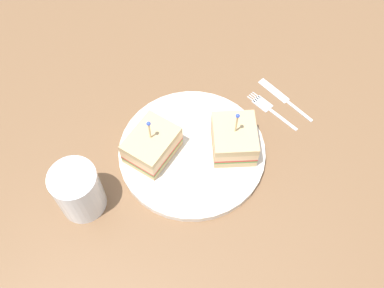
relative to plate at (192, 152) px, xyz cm
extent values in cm
cube|color=brown|center=(0.00, 0.00, -1.66)|extent=(113.84, 113.84, 2.00)
cylinder|color=silver|center=(0.00, 0.00, 0.00)|extent=(26.02, 26.02, 1.33)
cube|color=tan|center=(0.03, 7.29, 1.41)|extent=(8.49, 7.61, 1.49)
cube|color=#478438|center=(0.03, 7.29, 2.35)|extent=(8.49, 7.61, 0.40)
cube|color=red|center=(0.03, 7.29, 2.80)|extent=(8.49, 7.61, 0.50)
cube|color=#E0B784|center=(0.03, 7.29, 3.78)|extent=(8.49, 7.61, 1.46)
cube|color=tan|center=(0.03, 7.29, 5.26)|extent=(8.49, 7.61, 1.49)
cylinder|color=tan|center=(0.03, 7.29, 7.85)|extent=(0.30, 0.30, 5.18)
sphere|color=blue|center=(0.03, 7.29, 10.44)|extent=(0.70, 0.70, 0.70)
cube|color=tan|center=(-0.36, -6.91, 1.24)|extent=(11.21, 10.83, 1.16)
cube|color=#478438|center=(-0.36, -6.91, 2.02)|extent=(11.21, 10.83, 0.40)
cube|color=red|center=(-0.36, -6.91, 2.47)|extent=(11.21, 10.83, 0.50)
cube|color=#E0B784|center=(-0.36, -6.91, 3.68)|extent=(11.21, 10.83, 1.92)
cube|color=tan|center=(-0.36, -6.91, 5.22)|extent=(11.21, 10.83, 1.16)
cylinder|color=tan|center=(-0.36, -6.91, 7.58)|extent=(0.30, 0.30, 4.72)
sphere|color=blue|center=(-0.36, -6.91, 9.94)|extent=(0.70, 0.70, 0.70)
cylinder|color=silver|center=(8.02, -18.85, 2.79)|extent=(6.67, 6.67, 6.92)
cylinder|color=white|center=(8.02, -18.85, 4.13)|extent=(7.58, 7.58, 9.58)
cube|color=silver|center=(-5.86, 17.66, -0.49)|extent=(5.45, 4.70, 0.35)
cube|color=silver|center=(-9.78, 14.38, -0.49)|extent=(4.17, 4.00, 0.35)
cube|color=silver|center=(-11.95, 13.55, -0.49)|extent=(1.65, 1.42, 0.35)
cube|color=silver|center=(-11.62, 13.16, -0.49)|extent=(1.65, 1.42, 0.35)
cube|color=silver|center=(-11.30, 12.78, -0.49)|extent=(1.65, 1.42, 0.35)
cube|color=silver|center=(-10.98, 12.40, -0.49)|extent=(1.65, 1.42, 0.35)
cube|color=silver|center=(-8.20, 20.61, -0.49)|extent=(6.62, 5.29, 0.35)
cube|color=silver|center=(-12.75, 17.10, -0.49)|extent=(6.46, 5.46, 0.24)
camera|label=1|loc=(38.89, -3.16, 68.32)|focal=41.32mm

